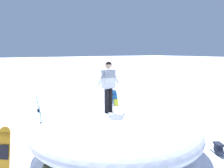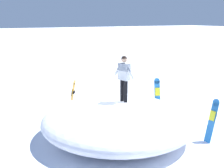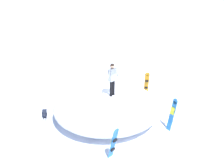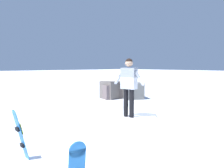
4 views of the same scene
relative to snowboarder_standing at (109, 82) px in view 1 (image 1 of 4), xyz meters
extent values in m
plane|color=white|center=(0.43, 0.18, -2.36)|extent=(240.00, 240.00, 0.00)
ellipsoid|color=white|center=(-0.10, 0.32, -1.69)|extent=(6.64, 6.63, 1.32)
cylinder|color=black|center=(-0.10, -0.02, -0.62)|extent=(0.14, 0.14, 0.83)
cylinder|color=black|center=(0.10, 0.02, -0.62)|extent=(0.14, 0.14, 0.83)
cube|color=#8C939E|center=(0.00, 0.00, 0.11)|extent=(0.50, 0.31, 0.62)
sphere|color=tan|center=(0.00, 0.00, 0.56)|extent=(0.23, 0.23, 0.23)
cylinder|color=#8C939E|center=(-0.31, -0.07, 0.16)|extent=(0.40, 0.17, 0.51)
cylinder|color=#8C939E|center=(0.31, 0.07, 0.16)|extent=(0.40, 0.17, 0.51)
sphere|color=black|center=(0.00, 0.00, 0.58)|extent=(0.21, 0.21, 0.21)
cube|color=#2672BF|center=(1.43, -2.71, -1.59)|extent=(0.33, 0.34, 1.53)
cylinder|color=#2672BF|center=(1.55, -2.74, -0.83)|extent=(0.13, 0.29, 0.28)
cube|color=yellow|center=(1.44, -2.72, -1.32)|extent=(0.12, 0.25, 0.37)
cube|color=black|center=(1.52, -2.73, -1.32)|extent=(0.13, 0.20, 0.12)
cube|color=black|center=(1.43, -2.71, -1.87)|extent=(0.13, 0.20, 0.12)
cube|color=orange|center=(3.53, 0.70, -1.64)|extent=(0.39, 0.39, 1.44)
cylinder|color=orange|center=(3.44, 0.60, -0.92)|extent=(0.26, 0.24, 0.28)
cube|color=black|center=(3.52, 0.69, -1.38)|extent=(0.23, 0.21, 0.35)
cube|color=black|center=(3.47, 0.63, -1.38)|extent=(0.20, 0.19, 0.12)
cube|color=#2672BF|center=(-2.07, -2.43, -1.64)|extent=(0.30, 0.37, 1.44)
cylinder|color=#2672BF|center=(-2.06, -2.60, -0.92)|extent=(0.28, 0.09, 0.27)
cube|color=yellow|center=(-2.07, -2.44, -1.38)|extent=(0.24, 0.10, 0.35)
cube|color=black|center=(-2.07, -2.53, -1.38)|extent=(0.19, 0.10, 0.12)
cube|color=black|center=(-2.07, -2.41, -1.89)|extent=(0.19, 0.10, 0.12)
cube|color=#383D23|center=(2.47, 0.87, -1.96)|extent=(0.38, 0.35, 0.06)
ellipsoid|color=#1E2333|center=(-2.74, 2.41, -2.16)|extent=(0.46, 0.52, 0.39)
ellipsoid|color=#2B3144|center=(-2.63, 2.58, -2.22)|extent=(0.24, 0.21, 0.19)
cube|color=#1E2333|center=(-2.74, 2.41, -2.00)|extent=(0.38, 0.43, 0.06)
cylinder|color=#1E2333|center=(-2.92, 2.24, -2.34)|extent=(0.19, 0.28, 0.04)
cylinder|color=#1E2333|center=(-2.80, 2.16, -2.34)|extent=(0.19, 0.28, 0.04)
camera|label=1|loc=(4.70, 6.97, 1.05)|focal=40.69mm
camera|label=2|loc=(-8.95, 5.47, 2.04)|focal=46.62mm
camera|label=3|loc=(-6.88, -7.89, 4.16)|focal=36.24mm
camera|label=4|loc=(4.32, -4.46, 0.48)|focal=34.11mm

